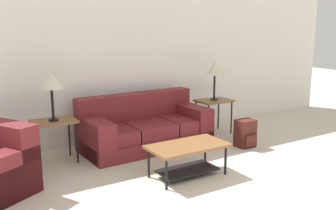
# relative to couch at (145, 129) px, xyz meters

# --- Properties ---
(wall_back) EXTENTS (9.14, 0.06, 2.60)m
(wall_back) POSITION_rel_couch_xyz_m (0.23, 0.65, 1.01)
(wall_back) COLOR white
(wall_back) RESTS_ON ground_plane
(couch) EXTENTS (2.03, 1.00, 0.82)m
(couch) POSITION_rel_couch_xyz_m (0.00, 0.00, 0.00)
(couch) COLOR maroon
(couch) RESTS_ON ground_plane
(coffee_table) EXTENTS (1.01, 0.55, 0.42)m
(coffee_table) POSITION_rel_couch_xyz_m (-0.10, -1.35, 0.01)
(coffee_table) COLOR brown
(coffee_table) RESTS_ON ground_plane
(side_table_left) EXTENTS (0.60, 0.44, 0.61)m
(side_table_left) POSITION_rel_couch_xyz_m (-1.40, 0.03, 0.25)
(side_table_left) COLOR brown
(side_table_left) RESTS_ON ground_plane
(side_table_right) EXTENTS (0.60, 0.44, 0.61)m
(side_table_right) POSITION_rel_couch_xyz_m (1.40, 0.03, 0.25)
(side_table_right) COLOR brown
(side_table_right) RESTS_ON ground_plane
(table_lamp_left) EXTENTS (0.35, 0.35, 0.67)m
(table_lamp_left) POSITION_rel_couch_xyz_m (-1.40, 0.03, 0.86)
(table_lamp_left) COLOR black
(table_lamp_left) RESTS_ON side_table_left
(table_lamp_right) EXTENTS (0.35, 0.35, 0.67)m
(table_lamp_right) POSITION_rel_couch_xyz_m (1.40, 0.03, 0.86)
(table_lamp_right) COLOR black
(table_lamp_right) RESTS_ON side_table_right
(backpack) EXTENTS (0.29, 0.30, 0.44)m
(backpack) POSITION_rel_couch_xyz_m (1.36, -0.84, -0.08)
(backpack) COLOR #4C1E19
(backpack) RESTS_ON ground_plane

